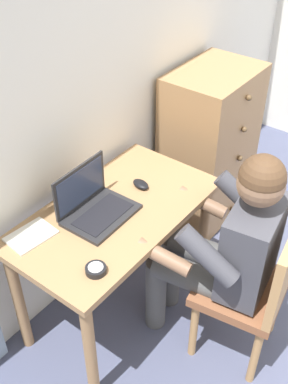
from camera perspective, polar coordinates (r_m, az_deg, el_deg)
wall_back at (r=2.41m, az=-6.72°, el=14.00°), size 4.80×0.05×2.50m
desk at (r=2.38m, az=-3.38°, el=-4.46°), size 1.08×0.60×0.73m
dresser at (r=3.17m, az=7.79°, el=5.44°), size 0.61×0.47×1.06m
chair at (r=2.35m, az=13.41°, el=-10.83°), size 0.48×0.46×0.88m
person_seated at (r=2.25m, az=9.69°, el=-6.20°), size 0.59×0.62×1.19m
laptop at (r=2.27m, az=-6.02°, el=-1.54°), size 0.35×0.26×0.24m
computer_mouse at (r=2.44m, az=-0.39°, el=0.94°), size 0.08×0.11×0.03m
desk_clock at (r=2.01m, az=-5.81°, el=-9.25°), size 0.09×0.09×0.03m
notebook_pad at (r=2.22m, az=-13.45°, el=-5.15°), size 0.22×0.17×0.01m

